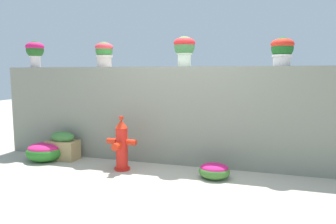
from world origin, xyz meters
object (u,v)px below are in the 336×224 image
(fire_hydrant, at_px, (121,146))
(flower_bush_right, at_px, (214,170))
(potted_plant_2, at_px, (184,48))
(potted_plant_1, at_px, (104,52))
(potted_plant_0, at_px, (35,50))
(potted_plant_3, at_px, (282,49))
(planter_box, at_px, (63,146))
(flower_bush_left, at_px, (44,151))

(fire_hydrant, distance_m, flower_bush_right, 1.40)
(potted_plant_2, relative_size, flower_bush_right, 1.09)
(potted_plant_1, bearing_deg, flower_bush_right, -18.04)
(flower_bush_right, bearing_deg, potted_plant_2, 132.97)
(potted_plant_0, xyz_separation_m, potted_plant_3, (4.18, 0.03, -0.07))
(potted_plant_3, height_order, planter_box, potted_plant_3)
(potted_plant_0, relative_size, fire_hydrant, 0.58)
(potted_plant_1, bearing_deg, potted_plant_0, -178.81)
(potted_plant_0, distance_m, flower_bush_left, 1.85)
(potted_plant_1, xyz_separation_m, flower_bush_right, (1.98, -0.65, -1.67))
(potted_plant_3, bearing_deg, potted_plant_1, 179.97)
(fire_hydrant, bearing_deg, potted_plant_3, 16.82)
(potted_plant_3, relative_size, planter_box, 0.81)
(potted_plant_2, height_order, planter_box, potted_plant_2)
(potted_plant_0, height_order, potted_plant_3, potted_plant_0)
(potted_plant_1, height_order, flower_bush_right, potted_plant_1)
(potted_plant_1, xyz_separation_m, fire_hydrant, (0.61, -0.67, -1.41))
(potted_plant_2, height_order, potted_plant_3, potted_plant_2)
(flower_bush_left, xyz_separation_m, planter_box, (0.24, 0.16, 0.06))
(potted_plant_0, relative_size, planter_box, 0.92)
(flower_bush_right, relative_size, planter_box, 0.85)
(potted_plant_3, distance_m, flower_bush_right, 1.96)
(fire_hydrant, relative_size, flower_bush_left, 1.35)
(potted_plant_2, xyz_separation_m, fire_hydrant, (-0.78, -0.66, -1.45))
(potted_plant_0, bearing_deg, flower_bush_left, -45.85)
(potted_plant_1, xyz_separation_m, potted_plant_3, (2.82, -0.00, -0.01))
(potted_plant_1, xyz_separation_m, flower_bush_left, (-0.82, -0.59, -1.62))
(potted_plant_0, relative_size, flower_bush_left, 0.78)
(potted_plant_1, bearing_deg, potted_plant_2, -0.45)
(potted_plant_0, xyz_separation_m, planter_box, (0.78, -0.40, -1.61))
(potted_plant_1, bearing_deg, fire_hydrant, -47.79)
(potted_plant_1, height_order, flower_bush_left, potted_plant_1)
(potted_plant_0, distance_m, potted_plant_3, 4.18)
(potted_plant_1, relative_size, potted_plant_3, 1.03)
(potted_plant_1, xyz_separation_m, planter_box, (-0.58, -0.42, -1.56))
(potted_plant_0, height_order, planter_box, potted_plant_0)
(flower_bush_right, bearing_deg, fire_hydrant, -178.98)
(fire_hydrant, xyz_separation_m, flower_bush_left, (-1.43, 0.08, -0.21))
(flower_bush_left, bearing_deg, potted_plant_3, 9.11)
(potted_plant_3, distance_m, fire_hydrant, 2.70)
(fire_hydrant, height_order, flower_bush_right, fire_hydrant)
(potted_plant_1, height_order, fire_hydrant, potted_plant_1)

